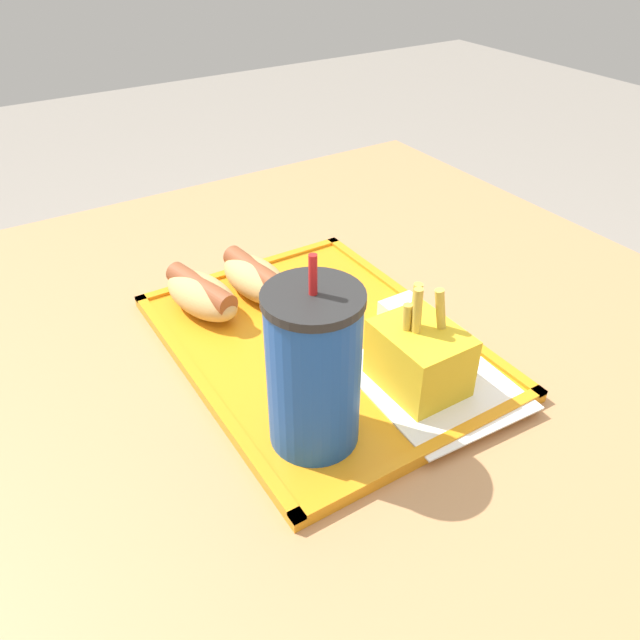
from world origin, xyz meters
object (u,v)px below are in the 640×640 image
(soda_cup, at_px, (314,370))
(fries_carton, at_px, (419,357))
(hot_dog_near, at_px, (255,277))
(hot_dog_far, at_px, (202,294))
(sauce_cup_mayo, at_px, (406,311))

(soda_cup, relative_size, fries_carton, 1.65)
(hot_dog_near, bearing_deg, soda_cup, 164.80)
(fries_carton, bearing_deg, soda_cup, 92.03)
(hot_dog_far, bearing_deg, soda_cup, -178.89)
(fries_carton, relative_size, sauce_cup_mayo, 2.45)
(sauce_cup_mayo, bearing_deg, soda_cup, 118.59)
(soda_cup, xyz_separation_m, sauce_cup_mayo, (0.10, -0.19, -0.07))
(sauce_cup_mayo, bearing_deg, fries_carton, 146.97)
(soda_cup, relative_size, hot_dog_near, 1.58)
(soda_cup, xyz_separation_m, hot_dog_near, (0.24, -0.07, -0.05))
(hot_dog_far, bearing_deg, fries_carton, -151.45)
(hot_dog_near, relative_size, sauce_cup_mayo, 2.54)
(hot_dog_near, xyz_separation_m, fries_carton, (-0.24, -0.06, 0.01))
(soda_cup, relative_size, sauce_cup_mayo, 4.02)
(hot_dog_far, distance_m, sauce_cup_mayo, 0.24)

